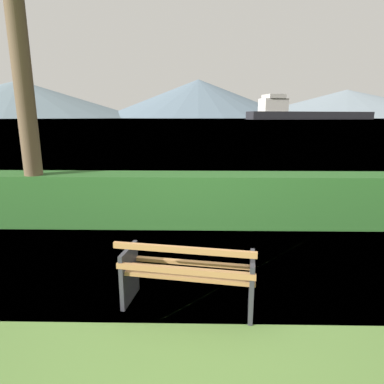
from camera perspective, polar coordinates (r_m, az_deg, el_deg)
ground_plane at (r=4.05m, az=-0.59°, el=-19.36°), size 1400.00×1400.00×0.00m
water_surface at (r=313.06m, az=1.11°, el=12.83°), size 620.00×620.00×0.00m
park_bench at (r=3.79m, az=-0.77°, el=-14.46°), size 1.60×0.80×0.87m
hedge_row at (r=6.58m, az=0.15°, el=-1.32°), size 8.72×0.79×1.06m
cargo_ship_large at (r=283.50m, az=19.05°, el=13.18°), size 110.39×43.73×19.15m
distant_hills at (r=580.73m, az=-1.79°, el=15.92°), size 951.78×460.73×66.65m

